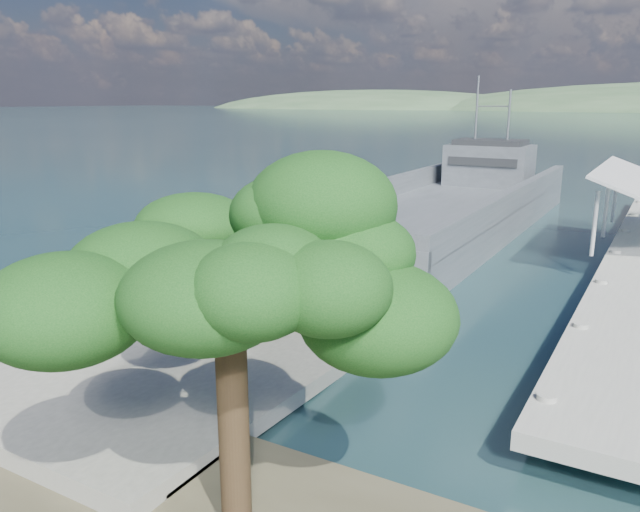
{
  "coord_description": "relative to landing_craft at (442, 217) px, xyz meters",
  "views": [
    {
      "loc": [
        13.6,
        -17.43,
        8.67
      ],
      "look_at": [
        0.17,
        6.0,
        1.87
      ],
      "focal_mm": 35.0,
      "sensor_mm": 36.0,
      "label": 1
    }
  ],
  "objects": [
    {
      "name": "ground",
      "position": [
        -0.16,
        -22.65,
        -0.93
      ],
      "size": [
        1400.0,
        1400.0,
        0.0
      ],
      "primitive_type": "plane",
      "color": "#1D3F45",
      "rests_on": "ground"
    },
    {
      "name": "overhang_tree",
      "position": [
        6.08,
        -31.05,
        4.65
      ],
      "size": [
        7.67,
        7.06,
        6.96
      ],
      "color": "#322314",
      "rests_on": "ground"
    },
    {
      "name": "landing_craft",
      "position": [
        0.0,
        0.0,
        0.0
      ],
      "size": [
        9.79,
        38.43,
        11.4
      ],
      "rotation": [
        0.0,
        0.0,
        -0.0
      ],
      "color": "#474E54",
      "rests_on": "ground"
    },
    {
      "name": "soldier",
      "position": [
        -4.4,
        -23.02,
        0.57
      ],
      "size": [
        0.82,
        0.62,
        2.0
      ],
      "primitive_type": "imported",
      "rotation": [
        0.0,
        0.0,
        0.21
      ],
      "color": "#21331C",
      "rests_on": "boat_ramp"
    },
    {
      "name": "military_truck",
      "position": [
        0.9,
        -19.52,
        1.7
      ],
      "size": [
        4.96,
        9.6,
        4.28
      ],
      "rotation": [
        0.0,
        0.0,
        -0.25
      ],
      "color": "black",
      "rests_on": "boat_ramp"
    },
    {
      "name": "shoreline_rocks",
      "position": [
        -6.36,
        -22.15,
        -0.93
      ],
      "size": [
        3.2,
        5.6,
        0.9
      ],
      "primitive_type": null,
      "color": "#61615E",
      "rests_on": "ground"
    },
    {
      "name": "boat_ramp",
      "position": [
        -0.16,
        -23.65,
        -0.68
      ],
      "size": [
        10.0,
        18.0,
        0.5
      ],
      "primitive_type": "cube",
      "color": "gray",
      "rests_on": "ground"
    }
  ]
}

